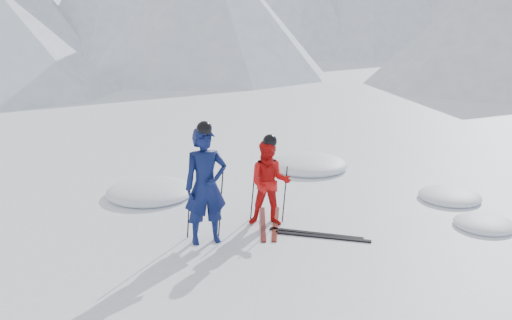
{
  "coord_description": "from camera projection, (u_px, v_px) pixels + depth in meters",
  "views": [
    {
      "loc": [
        -2.48,
        -9.59,
        3.82
      ],
      "look_at": [
        -2.0,
        0.5,
        1.1
      ],
      "focal_mm": 38.0,
      "sensor_mm": 36.0,
      "label": 1
    }
  ],
  "objects": [
    {
      "name": "ski_loose_b",
      "position": [
        323.0,
        237.0,
        9.58
      ],
      "size": [
        1.65,
        0.59,
        0.03
      ],
      "primitive_type": "cube",
      "rotation": [
        0.0,
        0.0,
        1.27
      ],
      "color": "black",
      "rests_on": "ground"
    },
    {
      "name": "snow_lumps",
      "position": [
        280.0,
        184.0,
        12.59
      ],
      "size": [
        8.04,
        5.66,
        0.44
      ],
      "color": "white",
      "rests_on": "ground"
    },
    {
      "name": "skier_blue",
      "position": [
        206.0,
        186.0,
        9.16
      ],
      "size": [
        0.84,
        0.67,
        2.02
      ],
      "primitive_type": "imported",
      "rotation": [
        0.0,
        0.0,
        0.29
      ],
      "color": "#0B1547",
      "rests_on": "ground"
    },
    {
      "name": "pole_blue_left",
      "position": [
        189.0,
        202.0,
        9.38
      ],
      "size": [
        0.13,
        0.09,
        1.35
      ],
      "primitive_type": "cylinder",
      "rotation": [
        0.05,
        0.08,
        0.0
      ],
      "color": "black",
      "rests_on": "ground"
    },
    {
      "name": "ground",
      "position": [
        361.0,
        221.0,
        10.36
      ],
      "size": [
        160.0,
        160.0,
        0.0
      ],
      "primitive_type": "plane",
      "color": "white",
      "rests_on": "ground"
    },
    {
      "name": "ski_worn_left",
      "position": [
        263.0,
        224.0,
        10.19
      ],
      "size": [
        0.17,
        1.7,
        0.03
      ],
      "primitive_type": "cube",
      "rotation": [
        0.0,
        0.0,
        -0.04
      ],
      "color": "black",
      "rests_on": "ground"
    },
    {
      "name": "skier_red",
      "position": [
        270.0,
        183.0,
        9.98
      ],
      "size": [
        0.84,
        0.68,
        1.62
      ],
      "primitive_type": "imported",
      "rotation": [
        0.0,
        0.0,
        -0.08
      ],
      "color": "red",
      "rests_on": "ground"
    },
    {
      "name": "pole_blue_right",
      "position": [
        221.0,
        200.0,
        9.5
      ],
      "size": [
        0.13,
        0.08,
        1.35
      ],
      "primitive_type": "cylinder",
      "rotation": [
        -0.04,
        0.08,
        0.0
      ],
      "color": "black",
      "rests_on": "ground"
    },
    {
      "name": "ski_worn_right",
      "position": [
        276.0,
        223.0,
        10.2
      ],
      "size": [
        0.28,
        1.7,
        0.03
      ],
      "primitive_type": "cube",
      "rotation": [
        0.0,
        0.0,
        -0.11
      ],
      "color": "black",
      "rests_on": "ground"
    },
    {
      "name": "ski_loose_a",
      "position": [
        316.0,
        234.0,
        9.72
      ],
      "size": [
        1.64,
        0.64,
        0.03
      ],
      "primitive_type": "cube",
      "rotation": [
        0.0,
        0.0,
        1.24
      ],
      "color": "black",
      "rests_on": "ground"
    },
    {
      "name": "pole_red_right",
      "position": [
        285.0,
        194.0,
        10.21
      ],
      "size": [
        0.11,
        0.08,
        1.08
      ],
      "primitive_type": "cylinder",
      "rotation": [
        -0.05,
        0.08,
        0.0
      ],
      "color": "black",
      "rests_on": "ground"
    },
    {
      "name": "pole_red_left",
      "position": [
        253.0,
        193.0,
        10.28
      ],
      "size": [
        0.11,
        0.09,
        1.08
      ],
      "primitive_type": "cylinder",
      "rotation": [
        0.06,
        0.08,
        0.0
      ],
      "color": "black",
      "rests_on": "ground"
    }
  ]
}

